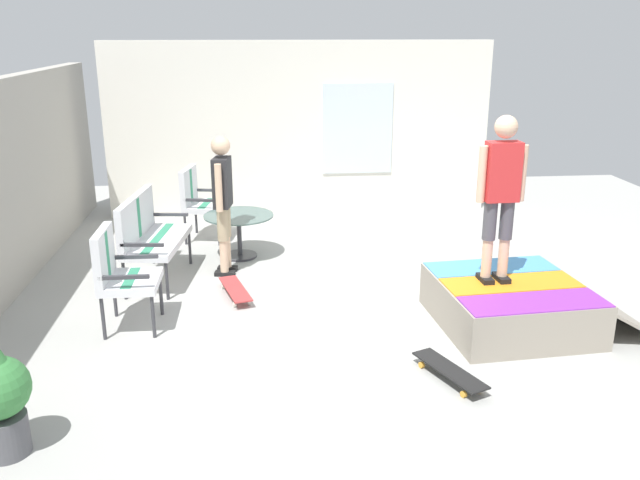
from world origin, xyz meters
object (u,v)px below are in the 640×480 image
(patio_bench, at_px, (147,231))
(skateboard_spare, at_px, (449,371))
(skateboard_by_bench, at_px, (235,289))
(person_watching, at_px, (223,195))
(patio_chair_by_wall, at_px, (118,270))
(patio_table, at_px, (239,227))
(patio_chair_near_house, at_px, (198,197))
(person_skater, at_px, (501,188))
(skate_ramp, at_px, (512,304))

(patio_bench, xyz_separation_m, skateboard_spare, (-2.64, -2.87, -0.53))
(skateboard_by_bench, relative_size, skateboard_spare, 1.01)
(person_watching, height_order, skateboard_by_bench, person_watching)
(patio_chair_by_wall, bearing_deg, person_watching, -33.81)
(patio_table, distance_m, skateboard_spare, 3.86)
(patio_chair_near_house, bearing_deg, person_skater, -134.91)
(skateboard_spare, bearing_deg, skateboard_by_bench, 42.53)
(patio_table, relative_size, skateboard_by_bench, 1.09)
(skateboard_by_bench, bearing_deg, skateboard_spare, -137.47)
(skate_ramp, xyz_separation_m, patio_table, (2.36, 2.76, 0.18))
(patio_bench, relative_size, patio_table, 1.45)
(skate_ramp, bearing_deg, patio_chair_near_house, 46.17)
(patio_chair_near_house, distance_m, patio_table, 1.04)
(person_watching, xyz_separation_m, skateboard_spare, (-2.79, -1.99, -0.89))
(patio_chair_by_wall, bearing_deg, skate_ramp, -94.77)
(skateboard_by_bench, xyz_separation_m, skateboard_spare, (-2.02, -1.86, 0.00))
(patio_chair_by_wall, bearing_deg, person_skater, -93.99)
(patio_chair_by_wall, xyz_separation_m, person_skater, (-0.26, -3.70, 0.79))
(skate_ramp, height_order, patio_chair_near_house, patio_chair_near_house)
(person_skater, bearing_deg, skateboard_by_bench, 70.10)
(person_watching, bearing_deg, skateboard_spare, -144.56)
(skate_ramp, xyz_separation_m, patio_chair_by_wall, (0.32, 3.89, 0.38))
(patio_chair_by_wall, height_order, skateboard_spare, patio_chair_by_wall)
(patio_chair_near_house, bearing_deg, patio_chair_by_wall, 169.19)
(patio_chair_near_house, distance_m, person_watching, 1.53)
(skate_ramp, height_order, patio_chair_by_wall, patio_chair_by_wall)
(patio_bench, height_order, patio_chair_by_wall, same)
(patio_chair_by_wall, distance_m, person_skater, 3.79)
(patio_bench, xyz_separation_m, person_skater, (-1.55, -3.61, 0.79))
(patio_bench, xyz_separation_m, patio_table, (0.74, -1.04, -0.21))
(patio_chair_near_house, distance_m, patio_chair_by_wall, 2.93)
(patio_table, bearing_deg, patio_bench, 125.50)
(patio_chair_near_house, relative_size, patio_table, 1.13)
(patio_table, height_order, skateboard_by_bench, patio_table)
(person_watching, bearing_deg, skateboard_by_bench, -170.32)
(patio_bench, bearing_deg, patio_chair_near_house, -16.15)
(skate_ramp, distance_m, person_skater, 1.20)
(skate_ramp, bearing_deg, skateboard_spare, 137.67)
(patio_bench, relative_size, person_watching, 0.78)
(person_watching, xyz_separation_m, skateboard_by_bench, (-0.77, -0.13, -0.89))
(person_skater, bearing_deg, patio_table, 48.20)
(person_watching, bearing_deg, patio_bench, 99.95)
(skate_ramp, distance_m, person_watching, 3.49)
(patio_bench, height_order, skateboard_spare, patio_bench)
(patio_bench, height_order, skateboard_by_bench, patio_bench)
(patio_chair_near_house, distance_m, person_skater, 4.51)
(skate_ramp, relative_size, patio_table, 2.32)
(skate_ramp, distance_m, patio_table, 3.63)
(patio_bench, xyz_separation_m, patio_chair_by_wall, (-1.30, 0.09, -0.00))
(patio_table, bearing_deg, person_skater, -131.80)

